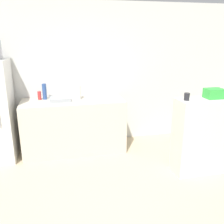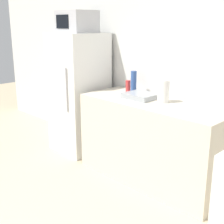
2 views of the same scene
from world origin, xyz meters
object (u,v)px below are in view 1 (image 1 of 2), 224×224
at_px(bottle_tall, 44,92).
at_px(paper_towel_roll, 77,92).
at_px(bottle_short, 39,96).
at_px(jar, 187,97).
at_px(basket, 214,93).

relative_size(bottle_tall, paper_towel_roll, 1.10).
height_order(bottle_short, paper_towel_roll, paper_towel_roll).
bearing_deg(bottle_short, jar, -32.75).
bearing_deg(paper_towel_roll, basket, -32.26).
height_order(basket, jar, basket).
bearing_deg(paper_towel_roll, jar, -40.13).
height_order(jar, paper_towel_roll, jar).
bearing_deg(bottle_short, basket, -27.53).
xyz_separation_m(bottle_short, basket, (2.50, -1.31, 0.20)).
bearing_deg(bottle_short, bottle_tall, 2.04).
bearing_deg(bottle_tall, jar, -33.99).
bearing_deg(jar, basket, 3.10).
bearing_deg(bottle_tall, basket, -28.46).
height_order(bottle_tall, bottle_short, bottle_tall).
relative_size(bottle_tall, bottle_short, 1.89).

